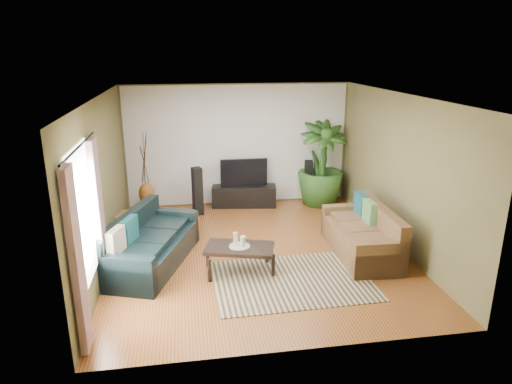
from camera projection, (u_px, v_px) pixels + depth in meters
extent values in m
plane|color=#9D5228|center=(258.00, 252.00, 7.99)|extent=(5.50, 5.50, 0.00)
plane|color=white|center=(258.00, 96.00, 7.18)|extent=(5.50, 5.50, 0.00)
plane|color=brown|center=(238.00, 145.00, 10.18)|extent=(5.00, 0.00, 5.00)
plane|color=brown|center=(299.00, 246.00, 5.00)|extent=(5.00, 0.00, 5.00)
plane|color=brown|center=(102.00, 185.00, 7.21)|extent=(0.00, 5.50, 5.50)
plane|color=brown|center=(399.00, 172.00, 7.97)|extent=(0.00, 5.50, 5.50)
plane|color=white|center=(238.00, 145.00, 10.17)|extent=(4.90, 0.00, 4.90)
plane|color=white|center=(83.00, 218.00, 5.69)|extent=(0.00, 1.80, 1.80)
cube|color=gray|center=(77.00, 262.00, 5.07)|extent=(0.08, 0.35, 2.20)
cube|color=gray|center=(99.00, 215.00, 6.48)|extent=(0.08, 0.35, 2.20)
cylinder|color=black|center=(79.00, 147.00, 5.43)|extent=(0.03, 1.90, 0.03)
cube|color=black|center=(151.00, 240.00, 7.44)|extent=(1.60, 2.35, 0.85)
cube|color=brown|center=(361.00, 231.00, 7.82)|extent=(0.91, 1.94, 0.85)
cube|color=tan|center=(292.00, 280.00, 7.02)|extent=(2.45, 1.77, 0.01)
cube|color=black|center=(240.00, 259.00, 7.25)|extent=(1.19, 0.85, 0.44)
cylinder|color=#989792|center=(240.00, 246.00, 7.18)|extent=(0.33, 0.33, 0.01)
cylinder|color=beige|center=(235.00, 239.00, 7.16)|extent=(0.07, 0.07, 0.21)
cylinder|color=beige|center=(242.00, 242.00, 7.12)|extent=(0.07, 0.07, 0.17)
cylinder|color=white|center=(243.00, 240.00, 7.22)|extent=(0.07, 0.07, 0.14)
cube|color=black|center=(244.00, 196.00, 10.29)|extent=(1.47, 0.62, 0.48)
cube|color=black|center=(244.00, 172.00, 10.13)|extent=(1.05, 0.06, 0.62)
cube|color=black|center=(197.00, 191.00, 9.68)|extent=(0.24, 0.26, 1.04)
cube|color=black|center=(308.00, 182.00, 10.44)|extent=(0.21, 0.23, 0.99)
imported|color=#27521B|center=(321.00, 164.00, 10.22)|extent=(1.10, 1.10, 1.89)
cylinder|color=black|center=(320.00, 198.00, 10.47)|extent=(0.35, 0.35, 0.27)
cube|color=gray|center=(148.00, 209.00, 9.59)|extent=(0.46, 0.46, 0.36)
ellipsoid|color=#914F1A|center=(147.00, 194.00, 9.48)|extent=(0.33, 0.33, 0.46)
cube|color=brown|center=(131.00, 226.00, 8.54)|extent=(0.55, 0.55, 0.48)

